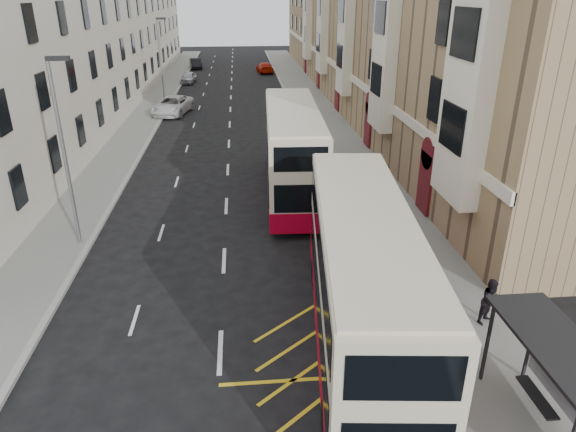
{
  "coord_description": "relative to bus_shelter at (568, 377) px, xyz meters",
  "views": [
    {
      "loc": [
        0.91,
        -9.2,
        10.47
      ],
      "look_at": [
        2.67,
        9.49,
        2.17
      ],
      "focal_mm": 32.0,
      "sensor_mm": 36.0,
      "label": 1
    }
  ],
  "objects": [
    {
      "name": "double_decker_rear",
      "position": [
        -4.67,
        17.9,
        0.31
      ],
      "size": [
        3.31,
        12.16,
        4.81
      ],
      "rotation": [
        0.0,
        0.0,
        -0.05
      ],
      "color": "beige",
      "rests_on": "ground"
    },
    {
      "name": "guard_railing",
      "position": [
        -2.09,
        6.14,
        -1.28
      ],
      "size": [
        0.06,
        6.56,
        1.01
      ],
      "color": "#A81314",
      "rests_on": "pavement_right"
    },
    {
      "name": "street_lamp_near",
      "position": [
        -14.69,
        12.39,
        2.5
      ],
      "size": [
        0.93,
        0.18,
        8.0
      ],
      "color": "gray",
      "rests_on": "pavement_left"
    },
    {
      "name": "kerb_left",
      "position": [
        -14.34,
        30.39,
        -2.06
      ],
      "size": [
        0.25,
        120.0,
        0.15
      ],
      "primitive_type": "cube",
      "color": "gray",
      "rests_on": "ground"
    },
    {
      "name": "car_silver",
      "position": [
        -13.54,
        55.87,
        -1.47
      ],
      "size": [
        1.95,
        4.05,
        1.33
      ],
      "primitive_type": "imported",
      "rotation": [
        0.0,
        0.0,
        -0.1
      ],
      "color": "#ABAEB4",
      "rests_on": "ground"
    },
    {
      "name": "bus_shelter",
      "position": [
        0.0,
        0.0,
        0.0
      ],
      "size": [
        1.65,
        4.25,
        2.7
      ],
      "color": "black",
      "rests_on": "pavement_right"
    },
    {
      "name": "terrace_left",
      "position": [
        -21.77,
        45.89,
        4.38
      ],
      "size": [
        9.18,
        79.0,
        13.25
      ],
      "color": "beige",
      "rests_on": "ground"
    },
    {
      "name": "double_decker_front",
      "position": [
        -3.95,
        4.35,
        0.25
      ],
      "size": [
        3.9,
        11.97,
        4.69
      ],
      "rotation": [
        0.0,
        0.0,
        -0.1
      ],
      "color": "beige",
      "rests_on": "ground"
    },
    {
      "name": "pavement_left",
      "position": [
        -15.84,
        30.39,
        -2.06
      ],
      "size": [
        3.0,
        120.0,
        0.15
      ],
      "primitive_type": "cube",
      "color": "slate",
      "rests_on": "ground"
    },
    {
      "name": "white_van",
      "position": [
        -13.54,
        38.81,
        -1.34
      ],
      "size": [
        3.8,
        6.15,
        1.59
      ],
      "primitive_type": "imported",
      "rotation": [
        0.0,
        0.0,
        -0.22
      ],
      "color": "silver",
      "rests_on": "ground"
    },
    {
      "name": "pavement_right",
      "position": [
        -0.34,
        30.39,
        -2.06
      ],
      "size": [
        4.0,
        120.0,
        0.15
      ],
      "primitive_type": "cube",
      "color": "slate",
      "rests_on": "ground"
    },
    {
      "name": "car_dark",
      "position": [
        -13.54,
        68.72,
        -1.43
      ],
      "size": [
        2.15,
        4.46,
        1.41
      ],
      "primitive_type": "imported",
      "rotation": [
        0.0,
        0.0,
        0.16
      ],
      "color": "black",
      "rests_on": "ground"
    },
    {
      "name": "pedestrian_far",
      "position": [
        -1.55,
        3.58,
        -1.14
      ],
      "size": [
        1.05,
        0.89,
        1.69
      ],
      "primitive_type": "imported",
      "rotation": [
        0.0,
        0.0,
        2.55
      ],
      "color": "black",
      "rests_on": "pavement_right"
    },
    {
      "name": "road_markings",
      "position": [
        -8.34,
        45.39,
        -2.13
      ],
      "size": [
        10.0,
        110.0,
        0.01
      ],
      "primitive_type": null,
      "color": "silver",
      "rests_on": "ground"
    },
    {
      "name": "terrace_right",
      "position": [
        6.54,
        45.77,
        5.38
      ],
      "size": [
        10.75,
        79.0,
        15.25
      ],
      "color": "#957856",
      "rests_on": "ground"
    },
    {
      "name": "kerb_right",
      "position": [
        -2.34,
        30.39,
        -2.06
      ],
      "size": [
        0.25,
        120.0,
        0.15
      ],
      "primitive_type": "cube",
      "color": "gray",
      "rests_on": "ground"
    },
    {
      "name": "car_red",
      "position": [
        -3.83,
        63.64,
        -1.44
      ],
      "size": [
        2.37,
        4.94,
        1.39
      ],
      "primitive_type": "imported",
      "rotation": [
        0.0,
        0.0,
        3.23
      ],
      "color": "#AE1300",
      "rests_on": "ground"
    },
    {
      "name": "street_lamp_far",
      "position": [
        -14.69,
        42.39,
        2.5
      ],
      "size": [
        0.93,
        0.18,
        8.0
      ],
      "color": "gray",
      "rests_on": "pavement_left"
    },
    {
      "name": "pedestrian_mid",
      "position": [
        0.66,
        4.97,
        -1.18
      ],
      "size": [
        0.99,
        0.92,
        1.62
      ],
      "primitive_type": "imported",
      "rotation": [
        0.0,
        0.0,
        0.53
      ],
      "color": "black",
      "rests_on": "pavement_right"
    }
  ]
}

